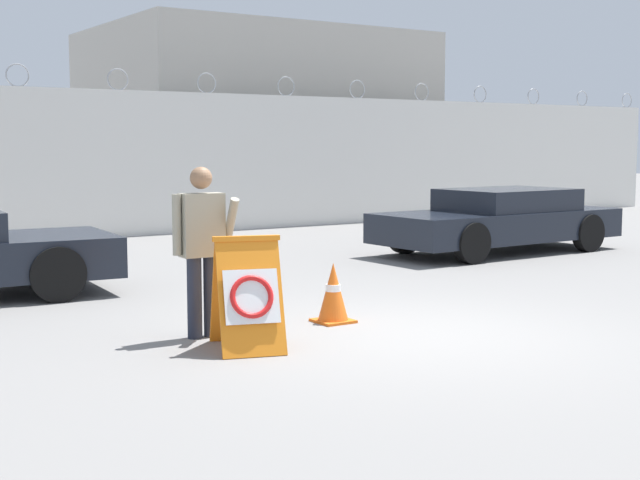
% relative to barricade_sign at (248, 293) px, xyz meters
% --- Properties ---
extents(ground_plane, '(90.00, 90.00, 0.00)m').
position_rel_barricade_sign_xyz_m(ground_plane, '(1.78, -0.36, -0.55)').
color(ground_plane, gray).
extents(perimeter_wall, '(36.00, 0.30, 3.56)m').
position_rel_barricade_sign_xyz_m(perimeter_wall, '(1.78, 10.79, 1.01)').
color(perimeter_wall, silver).
rests_on(perimeter_wall, ground_plane).
extents(building_block, '(8.79, 6.55, 5.14)m').
position_rel_barricade_sign_xyz_m(building_block, '(8.75, 15.51, 2.02)').
color(building_block, '#B2ADA3').
rests_on(building_block, ground_plane).
extents(barricade_sign, '(0.84, 0.97, 1.10)m').
position_rel_barricade_sign_xyz_m(barricade_sign, '(0.00, 0.00, 0.00)').
color(barricade_sign, orange).
rests_on(barricade_sign, ground_plane).
extents(security_guard, '(0.63, 0.41, 1.75)m').
position_rel_barricade_sign_xyz_m(security_guard, '(-0.12, 0.73, 0.43)').
color(security_guard, '#232838').
rests_on(security_guard, ground_plane).
extents(traffic_cone_near, '(0.40, 0.40, 0.67)m').
position_rel_barricade_sign_xyz_m(traffic_cone_near, '(1.43, 0.64, -0.22)').
color(traffic_cone_near, orange).
rests_on(traffic_cone_near, ground_plane).
extents(parked_car_far_side, '(4.81, 2.01, 1.16)m').
position_rel_barricade_sign_xyz_m(parked_car_far_side, '(7.56, 4.29, 0.05)').
color(parked_car_far_side, black).
rests_on(parked_car_far_side, ground_plane).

